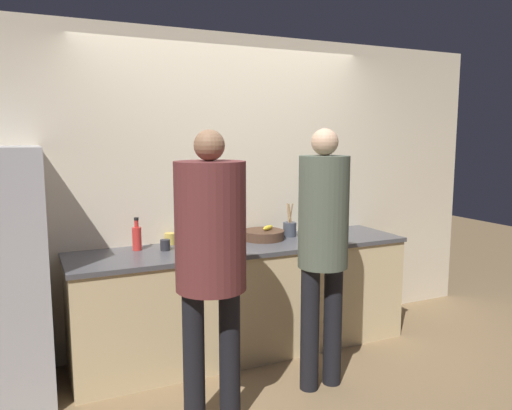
% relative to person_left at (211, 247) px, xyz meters
% --- Properties ---
extents(ground_plane, '(14.00, 14.00, 0.00)m').
position_rel_person_left_xyz_m(ground_plane, '(0.61, 0.53, -1.11)').
color(ground_plane, '#8C704C').
extents(wall_back, '(5.20, 0.06, 2.60)m').
position_rel_person_left_xyz_m(wall_back, '(0.61, 1.26, 0.19)').
color(wall_back, beige).
rests_on(wall_back, ground_plane).
extents(counter, '(2.75, 0.72, 0.89)m').
position_rel_person_left_xyz_m(counter, '(0.61, 0.92, -0.67)').
color(counter, beige).
rests_on(counter, ground_plane).
extents(person_left, '(0.42, 0.42, 1.80)m').
position_rel_person_left_xyz_m(person_left, '(0.00, 0.00, 0.00)').
color(person_left, black).
rests_on(person_left, ground_plane).
extents(person_center, '(0.34, 0.34, 1.81)m').
position_rel_person_left_xyz_m(person_center, '(0.86, 0.13, -0.04)').
color(person_center, black).
rests_on(person_center, ground_plane).
extents(fruit_bowl, '(0.35, 0.35, 0.12)m').
position_rel_person_left_xyz_m(fruit_bowl, '(0.84, 1.02, -0.18)').
color(fruit_bowl, '#4C3323').
rests_on(fruit_bowl, counter).
extents(utensil_crock, '(0.12, 0.12, 0.29)m').
position_rel_person_left_xyz_m(utensil_crock, '(1.11, 1.05, -0.16)').
color(utensil_crock, '#3D424C').
rests_on(utensil_crock, counter).
extents(bottle_red, '(0.07, 0.07, 0.25)m').
position_rel_person_left_xyz_m(bottle_red, '(-0.21, 1.08, -0.12)').
color(bottle_red, red).
rests_on(bottle_red, counter).
extents(cup_black, '(0.08, 0.08, 0.08)m').
position_rel_person_left_xyz_m(cup_black, '(-0.02, 0.98, -0.18)').
color(cup_black, '#28282D').
rests_on(cup_black, counter).
extents(cup_yellow, '(0.09, 0.09, 0.09)m').
position_rel_person_left_xyz_m(cup_yellow, '(0.07, 1.17, -0.18)').
color(cup_yellow, gold).
rests_on(cup_yellow, counter).
extents(potted_plant, '(0.15, 0.15, 0.23)m').
position_rel_person_left_xyz_m(potted_plant, '(1.51, 1.09, -0.10)').
color(potted_plant, '#3D3D42').
rests_on(potted_plant, counter).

